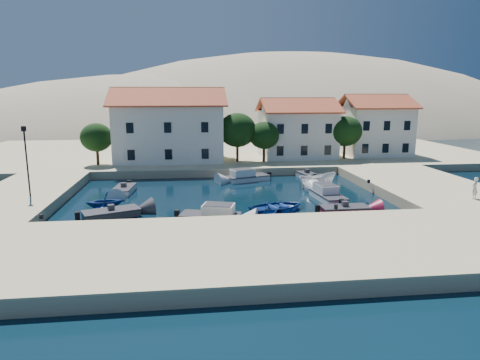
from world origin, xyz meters
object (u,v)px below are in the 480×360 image
building_mid (297,127)px  building_right (375,124)px  pedestrian (475,188)px  lamppost (26,155)px  cabin_cruiser_south (210,216)px  building_left (169,124)px  cabin_cruiser_east (328,195)px  boat_east (317,187)px  rowboat_south (278,211)px

building_mid → building_right: 12.04m
building_mid → pedestrian: size_ratio=5.53×
lamppost → cabin_cruiser_south: 17.29m
building_left → cabin_cruiser_east: 26.36m
boat_east → pedestrian: size_ratio=2.32×
building_mid → boat_east: bearing=-96.1°
pedestrian → rowboat_south: bearing=-36.5°
rowboat_south → cabin_cruiser_south: bearing=92.3°
building_mid → pedestrian: 28.12m
building_mid → boat_east: building_mid is taller
building_right → rowboat_south: building_right is taller
building_mid → cabin_cruiser_east: (-2.38, -21.53, -4.75)m
building_right → lamppost: 46.98m
lamppost → boat_east: (27.79, 5.12, -4.75)m
rowboat_south → pedestrian: size_ratio=2.62×
building_left → pedestrian: size_ratio=7.75×
building_left → building_right: building_left is taller
building_right → pedestrian: (-2.99, -27.44, -3.52)m
lamppost → boat_east: lamppost is taller
cabin_cruiser_south → building_mid: bearing=79.0°
building_left → lamppost: size_ratio=2.36×
building_mid → cabin_cruiser_east: size_ratio=2.03×
building_mid → pedestrian: (9.01, -26.44, -3.27)m
lamppost → building_left: bearing=60.1°
cabin_cruiser_east → lamppost: bearing=84.2°
building_right → pedestrian: building_right is taller
building_left → rowboat_south: (10.02, -23.76, -5.94)m
cabin_cruiser_east → boat_east: size_ratio=1.17×
building_right → rowboat_south: bearing=-127.8°
rowboat_south → lamppost: bearing=61.0°
building_mid → rowboat_south: building_mid is taller
building_right → rowboat_south: (-19.98, -25.76, -5.47)m
boat_east → lamppost: bearing=87.8°
lamppost → pedestrian: 39.00m
cabin_cruiser_east → building_right: bearing=-37.2°
building_right → boat_east: (-13.71, -16.88, -5.47)m
building_left → building_mid: size_ratio=1.40×
building_mid → cabin_cruiser_east: 22.17m
building_right → boat_east: 22.42m
boat_east → rowboat_south: bearing=132.2°
building_left → pedestrian: 37.32m
building_right → cabin_cruiser_south: (-25.89, -28.08, -5.00)m
building_left → rowboat_south: bearing=-67.1°
building_left → boat_east: bearing=-42.4°
building_mid → cabin_cruiser_south: 30.80m
cabin_cruiser_south → boat_east: (12.18, 11.21, -0.48)m
rowboat_south → building_right: bearing=-56.9°
building_left → lamppost: 23.10m
building_left → cabin_cruiser_east: building_left is taller
rowboat_south → boat_east: boat_east is taller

